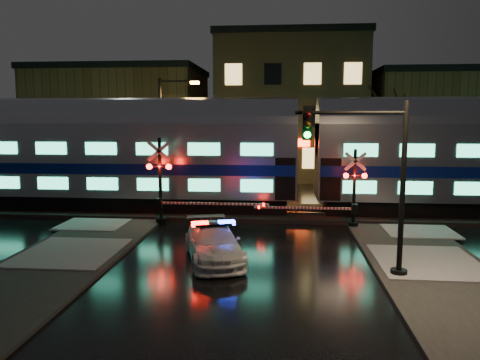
% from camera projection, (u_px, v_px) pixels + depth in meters
% --- Properties ---
extents(ground, '(120.00, 120.00, 0.00)m').
position_uv_depth(ground, '(249.00, 239.00, 19.93)').
color(ground, black).
rests_on(ground, ground).
extents(ballast, '(90.00, 4.20, 0.24)m').
position_uv_depth(ballast, '(255.00, 213.00, 24.85)').
color(ballast, black).
rests_on(ballast, ground).
extents(sidewalk_left, '(4.00, 20.00, 0.12)m').
position_uv_depth(sidewalk_left, '(27.00, 282.00, 14.57)').
color(sidewalk_left, '#2D2D2D').
rests_on(sidewalk_left, ground).
extents(sidewalk_right, '(4.00, 20.00, 0.12)m').
position_uv_depth(sidewalk_right, '(459.00, 296.00, 13.42)').
color(sidewalk_right, '#2D2D2D').
rests_on(sidewalk_right, ground).
extents(building_left, '(14.00, 10.00, 9.00)m').
position_uv_depth(building_left, '(123.00, 124.00, 42.19)').
color(building_left, brown).
rests_on(building_left, ground).
extents(building_mid, '(12.00, 11.00, 11.50)m').
position_uv_depth(building_mid, '(290.00, 110.00, 41.18)').
color(building_mid, brown).
rests_on(building_mid, ground).
extents(building_right, '(12.00, 10.00, 8.50)m').
position_uv_depth(building_right, '(443.00, 128.00, 39.74)').
color(building_right, brown).
rests_on(building_right, ground).
extents(train, '(51.00, 3.12, 5.92)m').
position_uv_depth(train, '(307.00, 152.00, 24.17)').
color(train, black).
rests_on(train, ballast).
extents(police_car, '(3.01, 4.78, 1.45)m').
position_uv_depth(police_car, '(213.00, 243.00, 16.90)').
color(police_car, white).
rests_on(police_car, ground).
extents(crossing_signal_right, '(5.23, 0.63, 3.71)m').
position_uv_depth(crossing_signal_right, '(346.00, 196.00, 21.60)').
color(crossing_signal_right, black).
rests_on(crossing_signal_right, ground).
extents(crossing_signal_left, '(5.92, 0.66, 4.19)m').
position_uv_depth(crossing_signal_left, '(167.00, 189.00, 22.33)').
color(crossing_signal_left, black).
rests_on(crossing_signal_left, ground).
extents(traffic_light, '(3.67, 0.68, 5.68)m').
position_uv_depth(traffic_light, '(374.00, 186.00, 14.75)').
color(traffic_light, black).
rests_on(traffic_light, ground).
extents(streetlight, '(2.51, 0.26, 7.50)m').
position_uv_depth(streetlight, '(165.00, 131.00, 28.75)').
color(streetlight, black).
rests_on(streetlight, ground).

